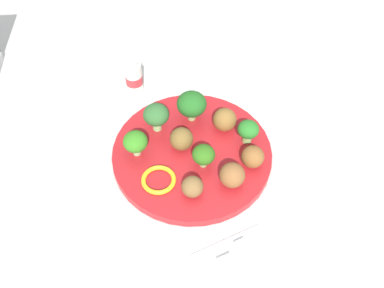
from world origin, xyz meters
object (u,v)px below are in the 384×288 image
(knife, at_px, (261,277))
(meatball_far_rim, at_px, (192,187))
(broccoli_floret_mid_left, at_px, (156,115))
(meatball_back_right, at_px, (225,120))
(meatball_front_right, at_px, (232,175))
(fork, at_px, (240,287))
(broccoli_floret_far_rim, at_px, (248,130))
(meatball_mid_left, at_px, (253,157))
(pepper_ring_front_right, at_px, (159,180))
(broccoli_floret_front_right, at_px, (135,142))
(napkin, at_px, (253,288))
(plate, at_px, (192,154))
(meatball_near_rim, at_px, (181,139))
(broccoli_floret_back_left, at_px, (204,155))
(broccoli_floret_center, at_px, (192,104))
(yogurt_bottle, at_px, (134,77))

(knife, bearing_deg, meatball_far_rim, 16.77)
(broccoli_floret_mid_left, bearing_deg, meatball_back_right, -107.88)
(meatball_back_right, relative_size, meatball_front_right, 1.01)
(meatball_front_right, distance_m, meatball_far_rim, 0.07)
(fork, bearing_deg, broccoli_floret_far_rim, -25.27)
(meatball_mid_left, relative_size, meatball_far_rim, 1.09)
(broccoli_floret_far_rim, bearing_deg, pepper_ring_front_right, 100.61)
(broccoli_floret_far_rim, distance_m, fork, 0.27)
(broccoli_floret_far_rim, bearing_deg, broccoli_floret_mid_left, 60.73)
(meatball_back_right, bearing_deg, fork, 162.92)
(broccoli_floret_front_right, xyz_separation_m, napkin, (-0.28, -0.10, -0.04))
(plate, bearing_deg, meatball_front_right, -154.32)
(meatball_near_rim, relative_size, knife, 0.28)
(meatball_front_right, xyz_separation_m, meatball_near_rim, (0.10, 0.05, -0.00))
(broccoli_floret_front_right, relative_size, napkin, 0.29)
(plate, relative_size, knife, 1.92)
(broccoli_floret_front_right, relative_size, fork, 0.40)
(broccoli_floret_front_right, distance_m, pepper_ring_front_right, 0.08)
(plate, xyz_separation_m, meatball_front_right, (-0.08, -0.04, 0.03))
(broccoli_floret_back_left, bearing_deg, pepper_ring_front_right, 95.52)
(broccoli_floret_far_rim, distance_m, meatball_near_rim, 0.12)
(broccoli_floret_mid_left, xyz_separation_m, meatball_front_right, (-0.15, -0.08, -0.01))
(plate, relative_size, broccoli_floret_mid_left, 5.03)
(broccoli_floret_center, relative_size, broccoli_floret_far_rim, 1.29)
(broccoli_floret_front_right, bearing_deg, yogurt_bottle, -13.08)
(plate, bearing_deg, broccoli_floret_mid_left, 31.21)
(meatball_far_rim, distance_m, meatball_near_rim, 0.10)
(broccoli_floret_center, bearing_deg, meatball_mid_left, -154.63)
(broccoli_floret_center, xyz_separation_m, napkin, (-0.33, 0.02, -0.05))
(meatball_far_rim, height_order, meatball_near_rim, meatball_near_rim)
(meatball_far_rim, bearing_deg, yogurt_bottle, 5.13)
(broccoli_floret_center, distance_m, broccoli_floret_front_right, 0.13)
(meatball_back_right, xyz_separation_m, knife, (-0.28, 0.05, -0.03))
(napkin, bearing_deg, broccoli_floret_center, -3.40)
(broccoli_floret_back_left, distance_m, pepper_ring_front_right, 0.09)
(yogurt_bottle, bearing_deg, broccoli_floret_back_left, -165.17)
(meatball_mid_left, xyz_separation_m, meatball_far_rim, (-0.02, 0.12, -0.00))
(meatball_near_rim, bearing_deg, plate, -139.78)
(meatball_near_rim, relative_size, fork, 0.34)
(meatball_mid_left, bearing_deg, broccoli_floret_center, 25.37)
(broccoli_floret_front_right, height_order, broccoli_floret_mid_left, broccoli_floret_mid_left)
(broccoli_floret_mid_left, distance_m, meatball_near_rim, 0.06)
(broccoli_floret_far_rim, bearing_deg, meatball_back_right, 32.01)
(fork, bearing_deg, yogurt_bottle, 4.98)
(meatball_far_rim, bearing_deg, plate, -18.57)
(meatball_mid_left, relative_size, knife, 0.27)
(broccoli_floret_far_rim, relative_size, meatball_back_right, 1.08)
(meatball_mid_left, bearing_deg, fork, 152.07)
(broccoli_floret_far_rim, bearing_deg, napkin, 158.93)
(meatball_front_right, bearing_deg, broccoli_floret_back_left, 32.36)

